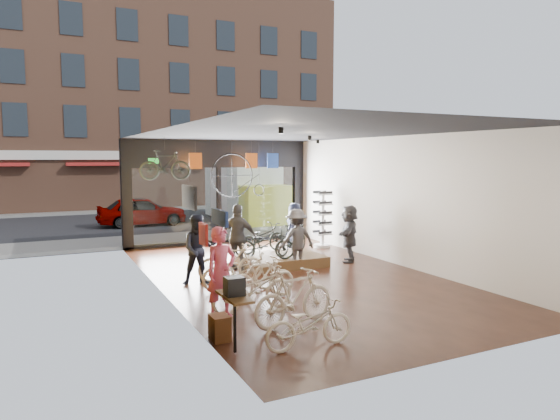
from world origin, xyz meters
TOP-DOWN VIEW (x-y plane):
  - ground_plane at (0.00, 0.00)m, footprint 7.00×12.00m
  - ceiling at (0.00, 0.00)m, footprint 7.00×12.00m
  - wall_left at (-3.52, 0.00)m, footprint 0.04×12.00m
  - wall_right at (3.52, 0.00)m, footprint 0.04×12.00m
  - wall_back at (0.00, -6.02)m, footprint 7.00×0.04m
  - storefront at (0.00, 6.00)m, footprint 7.00×0.26m
  - exit_sign at (-2.40, 5.88)m, footprint 0.35×0.06m
  - street_road at (0.00, 15.00)m, footprint 30.00×18.00m
  - sidewalk_near at (0.00, 7.20)m, footprint 30.00×2.40m
  - sidewalk_far at (0.00, 19.00)m, footprint 30.00×2.00m
  - opposite_building at (0.00, 21.50)m, footprint 26.00×5.00m
  - street_car at (-1.74, 12.00)m, footprint 4.02×1.62m
  - box_truck at (3.27, 11.00)m, footprint 2.33×7.00m
  - floor_bike_0 at (-2.06, -4.61)m, footprint 1.60×0.59m
  - floor_bike_1 at (-1.75, -3.47)m, footprint 1.86×0.80m
  - floor_bike_2 at (-2.14, -2.36)m, footprint 1.88×0.79m
  - floor_bike_3 at (-1.61, -1.62)m, footprint 1.64×0.50m
  - floor_bike_4 at (-1.78, -0.76)m, footprint 1.93×1.04m
  - floor_bike_5 at (-1.69, 0.17)m, footprint 1.73×0.86m
  - display_platform at (0.31, 1.42)m, footprint 2.40×1.80m
  - display_bike_left at (-0.34, 1.04)m, footprint 1.78×1.21m
  - display_bike_mid at (0.69, 1.38)m, footprint 1.53×1.11m
  - display_bike_right at (0.02, 2.05)m, footprint 1.78×1.02m
  - customer_0 at (-2.83, -2.42)m, footprint 0.74×0.57m
  - customer_1 at (-2.48, 0.27)m, footprint 0.96×0.80m
  - customer_2 at (-1.04, 1.31)m, footprint 1.13×1.06m
  - customer_3 at (0.51, 0.75)m, footprint 1.12×0.66m
  - customer_4 at (1.85, 3.43)m, footprint 0.95×0.86m
  - customer_5 at (2.44, 0.96)m, footprint 1.39×1.58m
  - sunglasses_rack at (2.95, 3.43)m, footprint 0.64×0.55m
  - wall_merch at (-3.38, -3.50)m, footprint 0.40×2.40m
  - penny_farthing at (0.34, 4.61)m, footprint 1.92×0.06m
  - hung_bike at (-2.38, 4.20)m, footprint 1.64×0.74m
  - jersey_left at (-1.10, 5.20)m, footprint 0.45×0.03m
  - jersey_mid at (0.99, 5.20)m, footprint 0.45×0.03m
  - jersey_right at (1.85, 5.20)m, footprint 0.45×0.03m

SIDE VIEW (x-z plane):
  - ground_plane at x=0.00m, z-range -0.04..0.00m
  - street_road at x=0.00m, z-range -0.02..0.00m
  - sidewalk_near at x=0.00m, z-range 0.00..0.12m
  - sidewalk_far at x=0.00m, z-range 0.00..0.12m
  - display_platform at x=0.31m, z-range 0.00..0.30m
  - floor_bike_0 at x=-2.06m, z-range 0.00..0.84m
  - floor_bike_2 at x=-2.14m, z-range 0.00..0.96m
  - floor_bike_4 at x=-1.78m, z-range 0.00..0.96m
  - floor_bike_3 at x=-1.61m, z-range 0.00..0.98m
  - floor_bike_5 at x=-1.69m, z-range 0.00..1.00m
  - floor_bike_1 at x=-1.75m, z-range 0.00..1.08m
  - street_car at x=-1.74m, z-range 0.00..1.37m
  - display_bike_right at x=0.02m, z-range 0.30..1.18m
  - display_bike_left at x=-0.34m, z-range 0.30..1.19m
  - display_bike_mid at x=0.69m, z-range 0.30..1.21m
  - customer_4 at x=1.85m, z-range 0.00..1.62m
  - customer_3 at x=0.51m, z-range 0.00..1.72m
  - customer_5 at x=2.44m, z-range 0.00..1.74m
  - customer_1 at x=-2.48m, z-range 0.00..1.77m
  - customer_0 at x=-2.83m, z-range 0.00..1.82m
  - customer_2 at x=-1.04m, z-range 0.00..1.88m
  - sunglasses_rack at x=2.95m, z-range 0.00..2.02m
  - wall_merch at x=-3.38m, z-range 0.00..2.60m
  - box_truck at x=3.27m, z-range 0.00..2.76m
  - wall_left at x=-3.52m, z-range 0.00..3.80m
  - wall_right at x=3.52m, z-range 0.00..3.80m
  - wall_back at x=0.00m, z-range 0.00..3.80m
  - storefront at x=0.00m, z-range 0.00..3.80m
  - penny_farthing at x=0.34m, z-range 1.73..3.27m
  - hung_bike at x=-2.38m, z-range 2.45..3.40m
  - exit_sign at x=-2.40m, z-range 2.96..3.14m
  - jersey_left at x=-1.10m, z-range 2.77..3.32m
  - jersey_mid at x=0.99m, z-range 2.77..3.32m
  - jersey_right at x=1.85m, z-range 2.77..3.32m
  - ceiling at x=0.00m, z-range 3.80..3.84m
  - opposite_building at x=0.00m, z-range 0.00..14.00m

